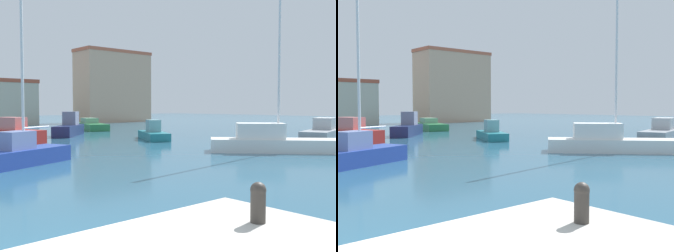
{
  "view_description": "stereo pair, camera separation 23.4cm",
  "coord_description": "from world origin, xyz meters",
  "views": [
    {
      "loc": [
        -2.65,
        -5.08,
        2.59
      ],
      "look_at": [
        16.75,
        16.66,
        1.12
      ],
      "focal_mm": 42.46,
      "sensor_mm": 36.0,
      "label": 1
    },
    {
      "loc": [
        -2.47,
        -5.24,
        2.59
      ],
      "look_at": [
        16.75,
        16.66,
        1.12
      ],
      "focal_mm": 42.46,
      "sensor_mm": 36.0,
      "label": 2
    }
  ],
  "objects": [
    {
      "name": "mooring_bollard",
      "position": [
        1.69,
        -2.01,
        1.34
      ],
      "size": [
        0.21,
        0.21,
        0.54
      ],
      "color": "#38332D",
      "rests_on": "pier_quay"
    },
    {
      "name": "sailboat_white_mid_harbor",
      "position": [
        16.68,
        7.6,
        0.64
      ],
      "size": [
        6.53,
        6.87,
        12.69
      ],
      "color": "white",
      "rests_on": "water"
    },
    {
      "name": "water",
      "position": [
        15.0,
        20.0,
        0.0
      ],
      "size": [
        160.0,
        160.0,
        0.0
      ],
      "primitive_type": "plane",
      "color": "#285670",
      "rests_on": "ground"
    },
    {
      "name": "warehouse_block",
      "position": [
        33.69,
        49.03,
        5.75
      ],
      "size": [
        11.96,
        5.25,
        11.48
      ],
      "color": "tan",
      "rests_on": "ground"
    },
    {
      "name": "motorboat_grey_near_pier",
      "position": [
        30.41,
        11.66,
        0.51
      ],
      "size": [
        7.84,
        4.13,
        1.56
      ],
      "color": "gray",
      "rests_on": "water"
    },
    {
      "name": "motorboat_green_inner_mooring",
      "position": [
        19.84,
        32.72,
        0.45
      ],
      "size": [
        3.75,
        6.86,
        1.28
      ],
      "color": "#28703D",
      "rests_on": "water"
    },
    {
      "name": "sailboat_blue_center_channel",
      "position": [
        4.1,
        12.06,
        0.56
      ],
      "size": [
        4.76,
        3.18,
        7.95
      ],
      "color": "#233D93",
      "rests_on": "water"
    },
    {
      "name": "motorboat_navy_far_left",
      "position": [
        13.99,
        26.59,
        0.67
      ],
      "size": [
        4.76,
        5.07,
        2.1
      ],
      "color": "#19234C",
      "rests_on": "water"
    },
    {
      "name": "motorboat_red_behind_lamppost",
      "position": [
        7.34,
        22.11,
        0.66
      ],
      "size": [
        3.15,
        5.25,
        1.84
      ],
      "color": "#B22823",
      "rests_on": "water"
    },
    {
      "name": "motorboat_teal_far_right",
      "position": [
        16.92,
        18.55,
        0.45
      ],
      "size": [
        3.6,
        5.08,
        1.52
      ],
      "color": "#1E707A",
      "rests_on": "water"
    }
  ]
}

